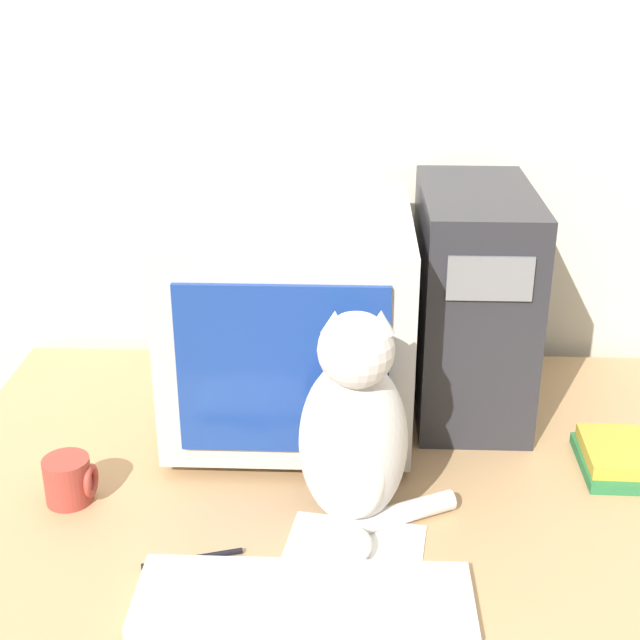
{
  "coord_description": "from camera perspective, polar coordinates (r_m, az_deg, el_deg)",
  "views": [
    {
      "loc": [
        0.04,
        -0.88,
        1.64
      ],
      "look_at": [
        -0.01,
        0.48,
        1.04
      ],
      "focal_mm": 50.0,
      "sensor_mm": 36.0,
      "label": 1
    }
  ],
  "objects": [
    {
      "name": "mug",
      "position": [
        1.55,
        -15.73,
        -9.83
      ],
      "size": [
        0.08,
        0.08,
        0.08
      ],
      "color": "#9E382D",
      "rests_on": "desk"
    },
    {
      "name": "book_stack",
      "position": [
        1.67,
        18.48,
        -8.35
      ],
      "size": [
        0.14,
        0.17,
        0.04
      ],
      "color": "#28703D",
      "rests_on": "desk"
    },
    {
      "name": "cat",
      "position": [
        1.38,
        2.24,
        -7.26
      ],
      "size": [
        0.26,
        0.22,
        0.38
      ],
      "rotation": [
        0.0,
        0.0,
        0.06
      ],
      "color": "silver",
      "rests_on": "desk"
    },
    {
      "name": "crt_monitor",
      "position": [
        1.66,
        -1.79,
        0.26
      ],
      "size": [
        0.43,
        0.48,
        0.41
      ],
      "color": "#BCB7AD",
      "rests_on": "desk"
    },
    {
      "name": "desk",
      "position": [
        1.84,
        0.37,
        -19.39
      ],
      "size": [
        1.37,
        0.92,
        0.77
      ],
      "color": "tan",
      "rests_on": "ground_plane"
    },
    {
      "name": "computer_tower",
      "position": [
        1.74,
        9.68,
        1.25
      ],
      "size": [
        0.21,
        0.39,
        0.43
      ],
      "color": "#28282D",
      "rests_on": "desk"
    },
    {
      "name": "wall_back",
      "position": [
        1.91,
        0.97,
        11.9
      ],
      "size": [
        7.0,
        0.05,
        2.5
      ],
      "color": "beige",
      "rests_on": "ground_plane"
    },
    {
      "name": "keyboard",
      "position": [
        1.31,
        -1.04,
        -17.38
      ],
      "size": [
        0.48,
        0.16,
        0.02
      ],
      "color": "silver",
      "rests_on": "desk"
    },
    {
      "name": "paper_sheet",
      "position": [
        1.36,
        1.72,
        -16.26
      ],
      "size": [
        0.25,
        0.32,
        0.0
      ],
      "color": "white",
      "rests_on": "desk"
    },
    {
      "name": "pen",
      "position": [
        1.4,
        -8.17,
        -14.87
      ],
      "size": [
        0.15,
        0.05,
        0.01
      ],
      "color": "black",
      "rests_on": "desk"
    }
  ]
}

